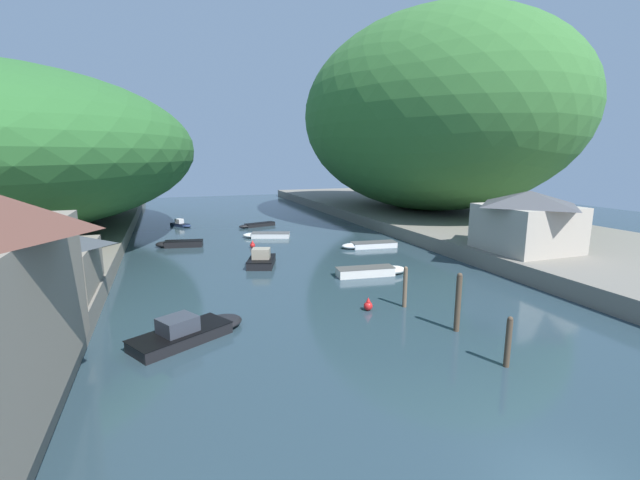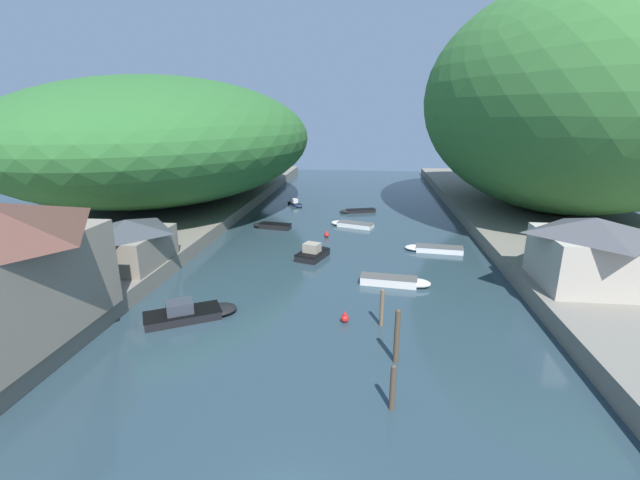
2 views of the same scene
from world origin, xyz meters
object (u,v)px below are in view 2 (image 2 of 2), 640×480
boat_near_quay (296,204)px  channel_buoy_far (327,235)px  boat_moored_right (271,226)px  boat_mid_channel (350,224)px  person_on_quay (97,291)px  person_by_boathouse (107,279)px  boat_yellow_tender (356,211)px  boat_open_rowboat (192,312)px  boat_far_upstream (315,252)px  right_bank_cottage (591,251)px  boathouse_shed (128,241)px  boat_cabin_cruiser (432,249)px  boat_red_skiff (397,281)px  channel_buoy_near (345,318)px

boat_near_quay → channel_buoy_far: (6.41, -16.68, 0.02)m
boat_moored_right → boat_mid_channel: boat_moored_right is taller
person_on_quay → person_by_boathouse: size_ratio=1.00×
boat_yellow_tender → boat_mid_channel: size_ratio=0.93×
boat_open_rowboat → person_by_boathouse: 6.62m
channel_buoy_far → person_on_quay: bearing=-119.9°
boat_far_upstream → channel_buoy_far: size_ratio=6.09×
right_bank_cottage → boat_moored_right: (-27.90, 18.31, -3.71)m
right_bank_cottage → boat_yellow_tender: size_ratio=1.37×
boathouse_shed → right_bank_cottage: size_ratio=1.03×
boat_far_upstream → boat_cabin_cruiser: size_ratio=0.83×
boathouse_shed → boat_red_skiff: bearing=3.2°
boat_mid_channel → person_by_boathouse: bearing=167.6°
boathouse_shed → channel_buoy_far: bearing=44.0°
boat_moored_right → boat_far_upstream: 12.18m
right_bank_cottage → person_by_boathouse: size_ratio=4.29×
right_bank_cottage → person_on_quay: bearing=-167.7°
boat_yellow_tender → channel_buoy_far: bearing=149.7°
boathouse_shed → channel_buoy_far: (15.15, 14.64, -3.07)m
boat_near_quay → boat_mid_channel: bearing=93.5°
boat_moored_right → boat_open_rowboat: 24.11m
boat_far_upstream → person_on_quay: size_ratio=2.91×
boat_far_upstream → boat_red_skiff: size_ratio=0.84×
boat_cabin_cruiser → person_on_quay: bearing=133.8°
boathouse_shed → boat_far_upstream: (14.65, 7.65, -2.91)m
right_bank_cottage → boat_far_upstream: 22.97m
boat_near_quay → boat_cabin_cruiser: 27.08m
boat_near_quay → channel_buoy_near: boat_near_quay is taller
boathouse_shed → boat_cabin_cruiser: bearing=22.2°
channel_buoy_far → person_by_boathouse: 24.55m
boat_cabin_cruiser → person_by_boathouse: size_ratio=3.51×
right_bank_cottage → boat_far_upstream: size_ratio=1.47×
boat_red_skiff → person_by_boathouse: (-20.71, -6.98, 2.04)m
boat_moored_right → channel_buoy_far: size_ratio=6.11×
boat_mid_channel → channel_buoy_near: 25.58m
boat_cabin_cruiser → boat_open_rowboat: boat_open_rowboat is taller
boat_cabin_cruiser → boat_mid_channel: (-8.75, 9.09, -0.00)m
right_bank_cottage → boat_cabin_cruiser: size_ratio=1.22×
boat_cabin_cruiser → boat_open_rowboat: (-18.50, -17.08, 0.15)m
boat_cabin_cruiser → boat_near_quay: bearing=46.9°
boat_far_upstream → person_on_quay: bearing=-109.5°
boat_yellow_tender → boat_mid_channel: 7.85m
boat_yellow_tender → boat_mid_channel: bearing=158.9°
boat_near_quay → boat_mid_channel: boat_near_quay is taller
right_bank_cottage → boathouse_shed: bearing=179.2°
boat_mid_channel → boat_red_skiff: 19.18m
boat_cabin_cruiser → channel_buoy_far: 11.88m
boat_far_upstream → boathouse_shed: bearing=-133.2°
boat_open_rowboat → person_on_quay: 6.16m
boat_near_quay → boat_far_upstream: bearing=69.7°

